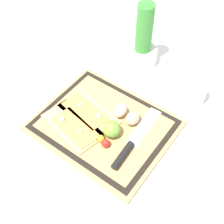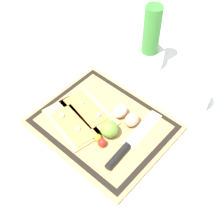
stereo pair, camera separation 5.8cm
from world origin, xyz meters
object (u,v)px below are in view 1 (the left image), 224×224
pizza_slice_near (73,126)px  pizza_slice_far (88,113)px  egg_brown (133,118)px  sauce_jar (194,93)px  herb_pot (143,44)px  knife (129,147)px  lime (111,129)px  cherry_tomato_yellow (101,139)px  cherry_tomato_red (106,143)px  egg_pink (120,111)px

pizza_slice_near → pizza_slice_far: (0.01, 0.07, 0.00)m
egg_brown → sauce_jar: 0.24m
egg_brown → herb_pot: herb_pot is taller
pizza_slice_far → knife: (0.19, -0.03, 0.00)m
lime → cherry_tomato_yellow: bearing=-106.6°
cherry_tomato_red → sauce_jar: bearing=70.4°
knife → herb_pot: (-0.19, 0.37, 0.06)m
pizza_slice_near → cherry_tomato_yellow: same height
knife → cherry_tomato_red: cherry_tomato_red is taller
egg_brown → egg_pink: size_ratio=1.00×
pizza_slice_far → sauce_jar: (0.24, 0.28, 0.01)m
knife → herb_pot: 0.42m
cherry_tomato_yellow → sauce_jar: bearing=66.7°
knife → egg_brown: (-0.05, 0.09, 0.01)m
egg_pink → sauce_jar: (0.16, 0.22, -0.00)m
herb_pot → egg_brown: bearing=-62.7°
egg_brown → lime: size_ratio=0.95×
pizza_slice_near → pizza_slice_far: bearing=85.6°
cherry_tomato_yellow → herb_pot: (-0.11, 0.40, 0.06)m
egg_brown → sauce_jar: bearing=63.9°
knife → egg_pink: (-0.10, 0.09, 0.01)m
cherry_tomato_red → sauce_jar: sauce_jar is taller
knife → cherry_tomato_red: bearing=-150.1°
knife → egg_brown: bearing=118.8°
herb_pot → sauce_jar: size_ratio=2.96×
cherry_tomato_yellow → herb_pot: size_ratio=0.09×
pizza_slice_near → sauce_jar: 0.43m
pizza_slice_near → egg_pink: bearing=54.7°
pizza_slice_near → sauce_jar: size_ratio=2.59×
egg_brown → sauce_jar: size_ratio=0.63×
pizza_slice_far → egg_brown: bearing=23.3°
pizza_slice_near → egg_pink: size_ratio=4.12×
pizza_slice_far → lime: size_ratio=3.86×
egg_pink → cherry_tomato_red: (0.04, -0.13, -0.01)m
egg_brown → lime: (-0.03, -0.08, 0.01)m
cherry_tomato_yellow → egg_brown: bearing=72.3°
pizza_slice_far → herb_pot: herb_pot is taller
pizza_slice_near → egg_brown: (0.14, 0.13, 0.02)m
knife → cherry_tomato_yellow: cherry_tomato_yellow is taller
sauce_jar → egg_brown: bearing=-116.1°
pizza_slice_near → egg_brown: size_ratio=4.12×
knife → sauce_jar: sauce_jar is taller
knife → lime: lime is taller
cherry_tomato_red → herb_pot: 0.43m
lime → knife: bearing=-7.0°
lime → herb_pot: size_ratio=0.22×
pizza_slice_far → cherry_tomato_red: (0.12, -0.06, 0.01)m
egg_pink → sauce_jar: bearing=54.0°
knife → pizza_slice_near: bearing=-167.9°
lime → cherry_tomato_red: bearing=-76.2°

